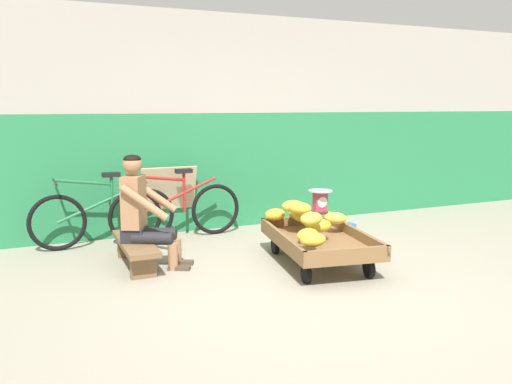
# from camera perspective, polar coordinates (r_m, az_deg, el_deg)

# --- Properties ---
(ground_plane) EXTENTS (80.00, 80.00, 0.00)m
(ground_plane) POSITION_cam_1_polar(r_m,az_deg,el_deg) (4.69, 6.55, -10.95)
(ground_plane) COLOR gray
(back_wall) EXTENTS (16.00, 0.30, 2.77)m
(back_wall) POSITION_cam_1_polar(r_m,az_deg,el_deg) (7.02, -5.10, 7.40)
(back_wall) COLOR #287F4C
(back_wall) RESTS_ON ground
(banana_cart) EXTENTS (1.06, 1.56, 0.36)m
(banana_cart) POSITION_cam_1_polar(r_m,az_deg,el_deg) (5.46, 6.77, -5.36)
(banana_cart) COLOR brown
(banana_cart) RESTS_ON ground
(banana_pile) EXTENTS (0.95, 1.34, 0.26)m
(banana_pile) POSITION_cam_1_polar(r_m,az_deg,el_deg) (5.48, 5.42, -2.94)
(banana_pile) COLOR gold
(banana_pile) RESTS_ON banana_cart
(low_bench) EXTENTS (0.31, 1.10, 0.27)m
(low_bench) POSITION_cam_1_polar(r_m,az_deg,el_deg) (5.52, -12.84, -5.83)
(low_bench) COLOR brown
(low_bench) RESTS_ON ground
(vendor_seated) EXTENTS (0.74, 0.64, 1.14)m
(vendor_seated) POSITION_cam_1_polar(r_m,az_deg,el_deg) (5.41, -12.09, -2.10)
(vendor_seated) COLOR #9E704C
(vendor_seated) RESTS_ON ground
(plastic_crate) EXTENTS (0.36, 0.28, 0.30)m
(plastic_crate) POSITION_cam_1_polar(r_m,az_deg,el_deg) (6.60, 6.86, -3.59)
(plastic_crate) COLOR gold
(plastic_crate) RESTS_ON ground
(weighing_scale) EXTENTS (0.30, 0.30, 0.29)m
(weighing_scale) POSITION_cam_1_polar(r_m,az_deg,el_deg) (6.54, 6.92, -1.00)
(weighing_scale) COLOR #28282D
(weighing_scale) RESTS_ON plastic_crate
(bicycle_near_left) EXTENTS (1.66, 0.48, 0.86)m
(bicycle_near_left) POSITION_cam_1_polar(r_m,az_deg,el_deg) (6.37, -16.07, -2.50)
(bicycle_near_left) COLOR black
(bicycle_near_left) RESTS_ON ground
(bicycle_far_left) EXTENTS (1.66, 0.48, 0.86)m
(bicycle_far_left) POSITION_cam_1_polar(r_m,az_deg,el_deg) (6.53, -8.55, -1.96)
(bicycle_far_left) COLOR black
(bicycle_far_left) RESTS_ON ground
(sign_board) EXTENTS (0.70, 0.28, 0.87)m
(sign_board) POSITION_cam_1_polar(r_m,az_deg,el_deg) (6.78, -9.47, -0.88)
(sign_board) COLOR #C6B289
(sign_board) RESTS_ON ground
(shopping_bag) EXTENTS (0.18, 0.12, 0.24)m
(shopping_bag) POSITION_cam_1_polar(r_m,az_deg,el_deg) (6.36, 9.75, -4.44)
(shopping_bag) COLOR #3370B7
(shopping_bag) RESTS_ON ground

